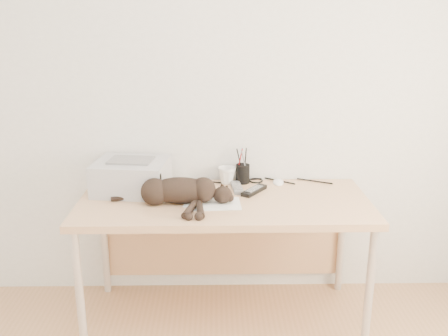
{
  "coord_description": "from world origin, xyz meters",
  "views": [
    {
      "loc": [
        -0.04,
        -1.18,
        1.72
      ],
      "look_at": [
        -0.0,
        1.34,
        0.94
      ],
      "focal_mm": 40.0,
      "sensor_mm": 36.0,
      "label": 1
    }
  ],
  "objects_px": {
    "cat": "(177,192)",
    "mouse": "(278,180)",
    "desk": "(224,216)",
    "printer": "(132,176)",
    "pen_cup": "(243,173)",
    "mug": "(227,175)"
  },
  "relations": [
    {
      "from": "cat",
      "to": "mouse",
      "type": "xyz_separation_m",
      "value": [
        0.59,
        0.33,
        -0.05
      ]
    },
    {
      "from": "desk",
      "to": "cat",
      "type": "height_order",
      "value": "cat"
    },
    {
      "from": "printer",
      "to": "pen_cup",
      "type": "xyz_separation_m",
      "value": [
        0.65,
        0.14,
        -0.03
      ]
    },
    {
      "from": "mouse",
      "to": "desk",
      "type": "bearing_deg",
      "value": -144.29
    },
    {
      "from": "pen_cup",
      "to": "cat",
      "type": "bearing_deg",
      "value": -137.37
    },
    {
      "from": "mouse",
      "to": "printer",
      "type": "bearing_deg",
      "value": -165.97
    },
    {
      "from": "mouse",
      "to": "mug",
      "type": "bearing_deg",
      "value": -174.76
    },
    {
      "from": "desk",
      "to": "mug",
      "type": "xyz_separation_m",
      "value": [
        0.02,
        0.19,
        0.18
      ]
    },
    {
      "from": "mug",
      "to": "mouse",
      "type": "xyz_separation_m",
      "value": [
        0.31,
        -0.0,
        -0.03
      ]
    },
    {
      "from": "mug",
      "to": "mouse",
      "type": "distance_m",
      "value": 0.31
    },
    {
      "from": "desk",
      "to": "mouse",
      "type": "height_order",
      "value": "mouse"
    },
    {
      "from": "printer",
      "to": "mug",
      "type": "xyz_separation_m",
      "value": [
        0.55,
        0.13,
        -0.04
      ]
    },
    {
      "from": "desk",
      "to": "pen_cup",
      "type": "relative_size",
      "value": 7.5
    },
    {
      "from": "desk",
      "to": "pen_cup",
      "type": "height_order",
      "value": "pen_cup"
    },
    {
      "from": "printer",
      "to": "mug",
      "type": "height_order",
      "value": "printer"
    },
    {
      "from": "printer",
      "to": "mouse",
      "type": "xyz_separation_m",
      "value": [
        0.86,
        0.12,
        -0.07
      ]
    },
    {
      "from": "printer",
      "to": "cat",
      "type": "distance_m",
      "value": 0.34
    },
    {
      "from": "mouse",
      "to": "cat",
      "type": "bearing_deg",
      "value": -144.81
    },
    {
      "from": "printer",
      "to": "mug",
      "type": "relative_size",
      "value": 4.06
    },
    {
      "from": "cat",
      "to": "mug",
      "type": "height_order",
      "value": "cat"
    },
    {
      "from": "mug",
      "to": "cat",
      "type": "bearing_deg",
      "value": -129.63
    },
    {
      "from": "pen_cup",
      "to": "mouse",
      "type": "height_order",
      "value": "pen_cup"
    }
  ]
}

